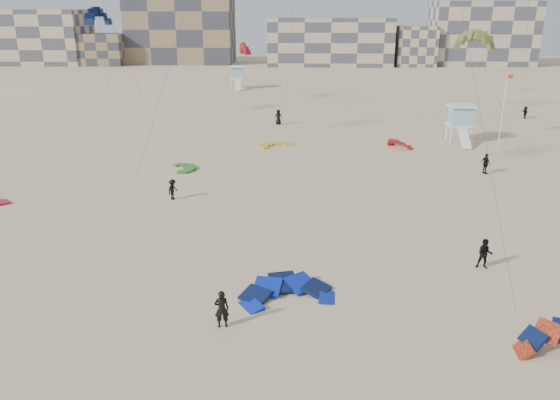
{
  "coord_description": "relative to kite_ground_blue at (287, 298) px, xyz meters",
  "views": [
    {
      "loc": [
        2.11,
        -19.83,
        13.65
      ],
      "look_at": [
        1.22,
        6.0,
        4.67
      ],
      "focal_mm": 35.0,
      "sensor_mm": 36.0,
      "label": 1
    }
  ],
  "objects": [
    {
      "name": "kitesurfer_main",
      "position": [
        -2.92,
        -2.77,
        0.91
      ],
      "size": [
        0.72,
        0.53,
        1.83
      ],
      "primitive_type": "imported",
      "rotation": [
        0.0,
        0.0,
        3.28
      ],
      "color": "black",
      "rests_on": "ground"
    },
    {
      "name": "lifeguard_tower_near",
      "position": [
        18.11,
        35.32,
        2.0
      ],
      "size": [
        2.95,
        5.53,
        4.03
      ],
      "rotation": [
        0.0,
        0.0,
        -0.04
      ],
      "color": "white",
      "rests_on": "ground"
    },
    {
      "name": "kitesurfer_f",
      "position": [
        30.74,
        49.44,
        0.82
      ],
      "size": [
        0.6,
        1.55,
        1.64
      ],
      "primitive_type": "imported",
      "rotation": [
        0.0,
        0.0,
        -1.5
      ],
      "color": "black",
      "rests_on": "ground"
    },
    {
      "name": "condo_west_a",
      "position": [
        -71.65,
        125.52,
        7.0
      ],
      "size": [
        30.0,
        15.0,
        14.0
      ],
      "primitive_type": "cube",
      "color": "tan",
      "rests_on": "ground"
    },
    {
      "name": "kite_ground_green",
      "position": [
        -9.93,
        23.29,
        0.0
      ],
      "size": [
        3.9,
        3.78,
        0.57
      ],
      "primitive_type": null,
      "rotation": [
        0.05,
        0.0,
        -1.24
      ],
      "color": "#338B1A",
      "rests_on": "ground"
    },
    {
      "name": "kite_ground_blue",
      "position": [
        0.0,
        0.0,
        0.0
      ],
      "size": [
        5.83,
        6.01,
        2.47
      ],
      "primitive_type": null,
      "rotation": [
        0.26,
        0.0,
        0.26
      ],
      "color": "#072ABC",
      "rests_on": "ground"
    },
    {
      "name": "condo_west_b",
      "position": [
        -31.65,
        129.52,
        9.0
      ],
      "size": [
        28.0,
        14.0,
        18.0
      ],
      "primitive_type": "cube",
      "color": "#856E50",
      "rests_on": "ground"
    },
    {
      "name": "lifeguard_tower_far",
      "position": [
        -10.81,
        77.71,
        2.03
      ],
      "size": [
        3.15,
        5.73,
        4.09
      ],
      "rotation": [
        0.0,
        0.0,
        0.09
      ],
      "color": "white",
      "rests_on": "ground"
    },
    {
      "name": "kitesurfer_b",
      "position": [
        10.9,
        3.7,
        0.87
      ],
      "size": [
        0.98,
        0.85,
        1.74
      ],
      "primitive_type": "imported",
      "rotation": [
        0.0,
        0.0,
        -0.25
      ],
      "color": "black",
      "rests_on": "ground"
    },
    {
      "name": "kite_fly_olive",
      "position": [
        17.71,
        32.27,
        10.72
      ],
      "size": [
        5.76,
        9.53,
        11.3
      ],
      "rotation": [
        0.0,
        0.0,
        -0.41
      ],
      "color": "olive",
      "rests_on": "ground"
    },
    {
      "name": "kite_fly_navy",
      "position": [
        -24.21,
        45.13,
        12.8
      ],
      "size": [
        4.99,
        6.66,
        13.14
      ],
      "rotation": [
        0.0,
        0.0,
        1.18
      ],
      "color": "#0D1240",
      "rests_on": "ground"
    },
    {
      "name": "condo_mid",
      "position": [
        8.35,
        125.52,
        6.0
      ],
      "size": [
        32.0,
        16.0,
        12.0
      ],
      "primitive_type": "cube",
      "color": "tan",
      "rests_on": "ground"
    },
    {
      "name": "ground",
      "position": [
        -1.65,
        -4.48,
        0.0
      ],
      "size": [
        320.0,
        320.0,
        0.0
      ],
      "primitive_type": "plane",
      "color": "beige",
      "rests_on": "ground"
    },
    {
      "name": "kitesurfer_c",
      "position": [
        -9.07,
        14.85,
        0.79
      ],
      "size": [
        0.96,
        1.18,
        1.59
      ],
      "primitive_type": "imported",
      "rotation": [
        0.0,
        0.0,
        1.15
      ],
      "color": "black",
      "rests_on": "ground"
    },
    {
      "name": "kitesurfer_e",
      "position": [
        -2.11,
        44.29,
        0.94
      ],
      "size": [
        0.96,
        0.66,
        1.88
      ],
      "primitive_type": "imported",
      "rotation": [
        0.0,
        0.0,
        -0.07
      ],
      "color": "black",
      "rests_on": "ground"
    },
    {
      "name": "condo_east",
      "position": [
        48.35,
        127.52,
        8.0
      ],
      "size": [
        26.0,
        14.0,
        16.0
      ],
      "primitive_type": "cube",
      "color": "tan",
      "rests_on": "ground"
    },
    {
      "name": "kite_fly_red",
      "position": [
        -7.91,
        62.06,
        8.0
      ],
      "size": [
        4.45,
        12.95,
        8.24
      ],
      "rotation": [
        0.0,
        0.0,
        1.91
      ],
      "color": "#B11333",
      "rests_on": "ground"
    },
    {
      "name": "kite_ground_red_far",
      "position": [
        11.09,
        32.17,
        0.0
      ],
      "size": [
        4.11,
        4.09,
        2.85
      ],
      "primitive_type": null,
      "rotation": [
        0.68,
        0.0,
        2.28
      ],
      "color": "#B11333",
      "rests_on": "ground"
    },
    {
      "name": "condo_fill_left",
      "position": [
        -51.65,
        123.52,
        4.0
      ],
      "size": [
        12.0,
        10.0,
        8.0
      ],
      "primitive_type": "cube",
      "color": "#856E50",
      "rests_on": "ground"
    },
    {
      "name": "kitesurfer_d",
      "position": [
        17.0,
        22.68,
        0.92
      ],
      "size": [
        0.82,
        1.17,
        1.84
      ],
      "primitive_type": "imported",
      "rotation": [
        0.0,
        0.0,
        1.96
      ],
      "color": "black",
      "rests_on": "ground"
    },
    {
      "name": "kite_ground_yellow",
      "position": [
        -2.04,
        32.61,
        0.0
      ],
      "size": [
        4.75,
        4.84,
        0.61
      ],
      "primitive_type": null,
      "rotation": [
        0.05,
        0.0,
        0.45
      ],
      "color": "gold",
      "rests_on": "ground"
    },
    {
      "name": "flagpole",
      "position": [
        21.83,
        33.39,
        4.09
      ],
      "size": [
        0.63,
        0.1,
        7.78
      ],
      "color": "white",
      "rests_on": "ground"
    },
    {
      "name": "condo_fill_right",
      "position": [
        30.35,
        123.52,
        5.0
      ],
      "size": [
        10.0,
        10.0,
        10.0
      ],
      "primitive_type": "cube",
      "color": "tan",
      "rests_on": "ground"
    }
  ]
}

